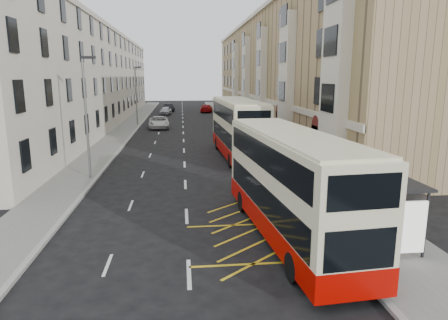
{
  "coord_description": "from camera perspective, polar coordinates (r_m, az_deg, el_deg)",
  "views": [
    {
      "loc": [
        -0.13,
        -15.09,
        6.9
      ],
      "look_at": [
        2.17,
        6.65,
        2.27
      ],
      "focal_mm": 32.0,
      "sensor_mm": 36.0,
      "label": 1
    }
  ],
  "objects": [
    {
      "name": "terrace_right",
      "position": [
        62.3,
        8.1,
        12.4
      ],
      "size": [
        10.75,
        79.0,
        15.25
      ],
      "color": "tan",
      "rests_on": "ground"
    },
    {
      "name": "car_dark",
      "position": [
        80.32,
        -7.95,
        7.42
      ],
      "size": [
        2.62,
        4.65,
        1.45
      ],
      "primitive_type": "imported",
      "rotation": [
        0.0,
        0.0,
        0.26
      ],
      "color": "black",
      "rests_on": "ground"
    },
    {
      "name": "pavement_left",
      "position": [
        46.19,
        -15.17,
        3.03
      ],
      "size": [
        3.0,
        120.0,
        0.15
      ],
      "primitive_type": "cube",
      "color": "#61615C",
      "rests_on": "ground"
    },
    {
      "name": "kerb_right",
      "position": [
        46.01,
        1.69,
        3.41
      ],
      "size": [
        0.25,
        120.0,
        0.15
      ],
      "primitive_type": "cube",
      "color": "gray",
      "rests_on": "ground"
    },
    {
      "name": "street_lamp_far",
      "position": [
        57.47,
        -12.41,
        9.41
      ],
      "size": [
        0.93,
        0.18,
        8.0
      ],
      "color": "slate",
      "rests_on": "pavement_left"
    },
    {
      "name": "pavement_right",
      "position": [
        46.32,
        4.15,
        3.44
      ],
      "size": [
        4.0,
        120.0,
        0.15
      ],
      "primitive_type": "cube",
      "color": "#61615C",
      "rests_on": "ground"
    },
    {
      "name": "double_decker_rear",
      "position": [
        34.15,
        2.02,
        4.55
      ],
      "size": [
        3.36,
        12.46,
        4.93
      ],
      "rotation": [
        0.0,
        0.0,
        0.04
      ],
      "color": "beige",
      "rests_on": "ground"
    },
    {
      "name": "car_red",
      "position": [
        77.58,
        -2.52,
        7.38
      ],
      "size": [
        2.85,
        5.36,
        1.48
      ],
      "primitive_type": "imported",
      "rotation": [
        0.0,
        0.0,
        2.98
      ],
      "color": "#A20607",
      "rests_on": "ground"
    },
    {
      "name": "guard_railing",
      "position": [
        22.61,
        10.61,
        -3.76
      ],
      "size": [
        0.06,
        6.56,
        1.01
      ],
      "color": "red",
      "rests_on": "pavement_right"
    },
    {
      "name": "road_markings",
      "position": [
        60.48,
        -5.9,
        5.34
      ],
      "size": [
        10.0,
        110.0,
        0.01
      ],
      "primitive_type": null,
      "color": "silver",
      "rests_on": "ground"
    },
    {
      "name": "kerb_left",
      "position": [
        45.97,
        -13.32,
        3.09
      ],
      "size": [
        0.25,
        120.0,
        0.15
      ],
      "primitive_type": "cube",
      "color": "gray",
      "rests_on": "ground"
    },
    {
      "name": "car_silver",
      "position": [
        72.88,
        -8.36,
        6.98
      ],
      "size": [
        2.32,
        4.58,
        1.5
      ],
      "primitive_type": "imported",
      "rotation": [
        0.0,
        0.0,
        -0.13
      ],
      "color": "#A6A9AD",
      "rests_on": "ground"
    },
    {
      "name": "pedestrian_mid",
      "position": [
        21.31,
        19.61,
        -4.75
      ],
      "size": [
        1.0,
        0.86,
        1.76
      ],
      "primitive_type": "imported",
      "rotation": [
        0.0,
        0.0,
        0.25
      ],
      "color": "black",
      "rests_on": "pavement_right"
    },
    {
      "name": "pedestrian_near",
      "position": [
        18.84,
        18.32,
        -6.77
      ],
      "size": [
        0.72,
        0.54,
        1.8
      ],
      "primitive_type": "imported",
      "rotation": [
        0.0,
        0.0,
        3.32
      ],
      "color": "black",
      "rests_on": "pavement_right"
    },
    {
      "name": "ground",
      "position": [
        16.59,
        -5.17,
        -12.68
      ],
      "size": [
        200.0,
        200.0,
        0.0
      ],
      "primitive_type": "plane",
      "color": "black",
      "rests_on": "ground"
    },
    {
      "name": "bus_shelter",
      "position": [
        17.62,
        23.08,
        -4.72
      ],
      "size": [
        1.65,
        4.25,
        2.7
      ],
      "color": "black",
      "rests_on": "pavement_right"
    },
    {
      "name": "street_lamp_near",
      "position": [
        27.88,
        -19.04,
        6.64
      ],
      "size": [
        0.93,
        0.18,
        8.0
      ],
      "color": "slate",
      "rests_on": "pavement_left"
    },
    {
      "name": "pedestrian_far",
      "position": [
        18.78,
        17.93,
        -7.05
      ],
      "size": [
        0.97,
        0.42,
        1.64
      ],
      "primitive_type": "imported",
      "rotation": [
        0.0,
        0.0,
        3.16
      ],
      "color": "black",
      "rests_on": "pavement_right"
    },
    {
      "name": "white_van",
      "position": [
        54.41,
        -9.29,
        5.34
      ],
      "size": [
        2.94,
        5.81,
        1.57
      ],
      "primitive_type": "imported",
      "rotation": [
        0.0,
        0.0,
        0.06
      ],
      "color": "silver",
      "rests_on": "ground"
    },
    {
      "name": "litter_bin",
      "position": [
        16.31,
        19.15,
        -11.49
      ],
      "size": [
        0.52,
        0.52,
        0.85
      ],
      "color": "black",
      "rests_on": "pavement_right"
    },
    {
      "name": "terrace_left",
      "position": [
        62.03,
        -18.77,
        10.97
      ],
      "size": [
        9.18,
        79.0,
        13.25
      ],
      "color": "beige",
      "rests_on": "ground"
    },
    {
      "name": "double_decker_front",
      "position": [
        17.19,
        9.47,
        -3.56
      ],
      "size": [
        3.63,
        11.76,
        4.62
      ],
      "rotation": [
        0.0,
        0.0,
        0.09
      ],
      "color": "beige",
      "rests_on": "ground"
    }
  ]
}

